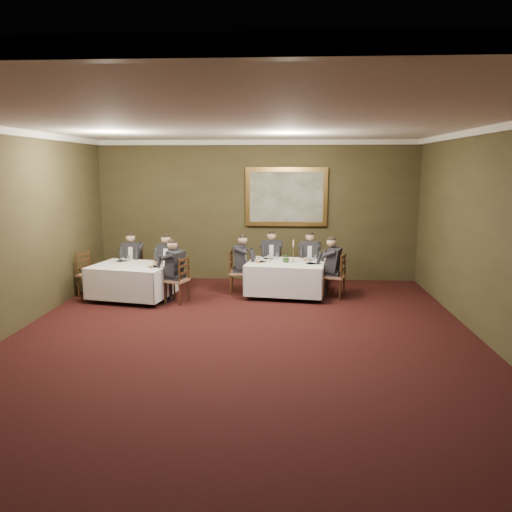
# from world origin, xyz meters

# --- Properties ---
(ground) EXTENTS (10.00, 10.00, 0.00)m
(ground) POSITION_xyz_m (0.00, 0.00, 0.00)
(ground) COLOR black
(ground) RESTS_ON ground
(ceiling) EXTENTS (8.00, 10.00, 0.10)m
(ceiling) POSITION_xyz_m (0.00, 0.00, 3.50)
(ceiling) COLOR silver
(ceiling) RESTS_ON back_wall
(back_wall) EXTENTS (8.00, 0.10, 3.50)m
(back_wall) POSITION_xyz_m (0.00, 5.00, 1.75)
(back_wall) COLOR #38311C
(back_wall) RESTS_ON ground
(front_wall) EXTENTS (8.00, 0.10, 3.50)m
(front_wall) POSITION_xyz_m (0.00, -5.00, 1.75)
(front_wall) COLOR #38311C
(front_wall) RESTS_ON ground
(right_wall) EXTENTS (0.10, 10.00, 3.50)m
(right_wall) POSITION_xyz_m (4.00, 0.00, 1.75)
(right_wall) COLOR #38311C
(right_wall) RESTS_ON ground
(crown_molding) EXTENTS (8.00, 10.00, 0.12)m
(crown_molding) POSITION_xyz_m (0.00, 0.00, 3.44)
(crown_molding) COLOR white
(crown_molding) RESTS_ON back_wall
(table_main) EXTENTS (1.87, 1.52, 0.67)m
(table_main) POSITION_xyz_m (0.73, 3.37, 0.45)
(table_main) COLOR black
(table_main) RESTS_ON ground
(table_second) EXTENTS (1.88, 1.57, 0.67)m
(table_second) POSITION_xyz_m (-2.60, 2.87, 0.45)
(table_second) COLOR black
(table_second) RESTS_ON ground
(chair_main_backleft) EXTENTS (0.47, 0.45, 1.00)m
(chair_main_backleft) POSITION_xyz_m (0.39, 4.30, 0.28)
(chair_main_backleft) COLOR #916649
(chair_main_backleft) RESTS_ON ground
(diner_main_backleft) EXTENTS (0.44, 0.51, 1.35)m
(diner_main_backleft) POSITION_xyz_m (0.39, 4.29, 0.51)
(diner_main_backleft) COLOR black
(diner_main_backleft) RESTS_ON chair_main_backleft
(chair_main_backright) EXTENTS (0.49, 0.47, 1.00)m
(chair_main_backright) POSITION_xyz_m (1.30, 4.18, 0.28)
(chair_main_backright) COLOR #916649
(chair_main_backright) RESTS_ON ground
(diner_main_backright) EXTENTS (0.45, 0.52, 1.35)m
(diner_main_backright) POSITION_xyz_m (1.30, 4.17, 0.51)
(diner_main_backright) COLOR black
(diner_main_backright) RESTS_ON chair_main_backright
(chair_main_endleft) EXTENTS (0.42, 0.44, 1.00)m
(chair_main_endleft) POSITION_xyz_m (-0.34, 3.52, 0.28)
(chair_main_endleft) COLOR #916649
(chair_main_endleft) RESTS_ON ground
(diner_main_endleft) EXTENTS (0.48, 0.42, 1.35)m
(diner_main_endleft) POSITION_xyz_m (-0.33, 3.52, 0.51)
(diner_main_endleft) COLOR black
(diner_main_endleft) RESTS_ON chair_main_endleft
(chair_main_endright) EXTENTS (0.54, 0.55, 1.00)m
(chair_main_endright) POSITION_xyz_m (1.80, 3.23, 0.28)
(chair_main_endright) COLOR #916649
(chair_main_endright) RESTS_ON ground
(diner_main_endright) EXTENTS (0.59, 0.54, 1.35)m
(diner_main_endright) POSITION_xyz_m (1.79, 3.23, 0.51)
(diner_main_endright) COLOR black
(diner_main_endright) RESTS_ON chair_main_endright
(chair_sec_backleft) EXTENTS (0.46, 0.44, 1.00)m
(chair_sec_backleft) POSITION_xyz_m (-2.87, 3.79, 0.28)
(chair_sec_backleft) COLOR #916649
(chair_sec_backleft) RESTS_ON ground
(diner_sec_backleft) EXTENTS (0.43, 0.50, 1.35)m
(diner_sec_backleft) POSITION_xyz_m (-2.87, 3.78, 0.51)
(diner_sec_backleft) COLOR black
(diner_sec_backleft) RESTS_ON chair_sec_backleft
(chair_sec_backright) EXTENTS (0.44, 0.42, 1.00)m
(chair_sec_backright) POSITION_xyz_m (-2.00, 3.61, 0.28)
(chair_sec_backright) COLOR #916649
(chair_sec_backright) RESTS_ON ground
(diner_sec_backright) EXTENTS (0.42, 0.48, 1.35)m
(diner_sec_backright) POSITION_xyz_m (-2.00, 3.60, 0.51)
(diner_sec_backright) COLOR black
(diner_sec_backright) RESTS_ON chair_sec_backright
(chair_sec_endright) EXTENTS (0.54, 0.55, 1.00)m
(chair_sec_endright) POSITION_xyz_m (-1.57, 2.66, 0.28)
(chair_sec_endright) COLOR #916649
(chair_sec_endright) RESTS_ON ground
(diner_sec_endright) EXTENTS (0.59, 0.54, 1.35)m
(diner_sec_endright) POSITION_xyz_m (-1.59, 2.66, 0.51)
(diner_sec_endright) COLOR black
(diner_sec_endright) RESTS_ON chair_sec_endright
(chair_sec_endleft) EXTENTS (0.57, 0.58, 1.00)m
(chair_sec_endleft) POSITION_xyz_m (-3.63, 3.08, 0.28)
(chair_sec_endleft) COLOR #916649
(chair_sec_endleft) RESTS_ON ground
(centerpiece) EXTENTS (0.27, 0.24, 0.25)m
(centerpiece) POSITION_xyz_m (0.74, 3.35, 0.89)
(centerpiece) COLOR #2D5926
(centerpiece) RESTS_ON table_main
(candlestick) EXTENTS (0.07, 0.07, 0.51)m
(candlestick) POSITION_xyz_m (0.89, 3.41, 0.95)
(candlestick) COLOR #B69637
(candlestick) RESTS_ON table_main
(place_setting_table_main) EXTENTS (0.33, 0.31, 0.14)m
(place_setting_table_main) POSITION_xyz_m (0.38, 3.82, 0.80)
(place_setting_table_main) COLOR white
(place_setting_table_main) RESTS_ON table_main
(place_setting_table_second) EXTENTS (0.33, 0.31, 0.14)m
(place_setting_table_second) POSITION_xyz_m (-2.91, 3.33, 0.80)
(place_setting_table_second) COLOR white
(place_setting_table_second) RESTS_ON table_second
(painting) EXTENTS (2.03, 0.09, 1.45)m
(painting) POSITION_xyz_m (0.73, 4.94, 2.11)
(painting) COLOR #BA8C44
(painting) RESTS_ON back_wall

